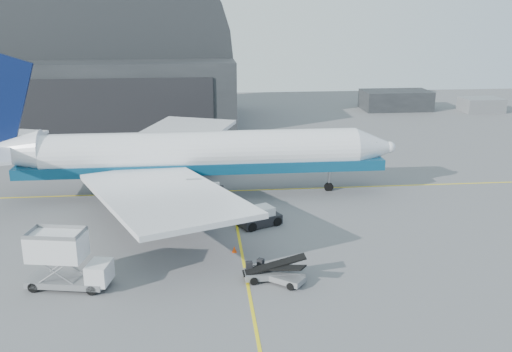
{
  "coord_description": "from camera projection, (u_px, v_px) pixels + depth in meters",
  "views": [
    {
      "loc": [
        -3.41,
        -44.32,
        21.08
      ],
      "look_at": [
        2.15,
        10.87,
        4.5
      ],
      "focal_mm": 40.0,
      "sensor_mm": 36.0,
      "label": 1
    }
  ],
  "objects": [
    {
      "name": "airliner",
      "position": [
        185.0,
        155.0,
        64.78
      ],
      "size": [
        49.39,
        47.89,
        17.33
      ],
      "color": "white",
      "rests_on": "ground"
    },
    {
      "name": "belt_loader_b",
      "position": [
        276.0,
        274.0,
        45.37
      ],
      "size": [
        4.5,
        3.94,
        1.83
      ],
      "rotation": [
        0.0,
        0.0,
        -0.65
      ],
      "color": "slate",
      "rests_on": "ground"
    },
    {
      "name": "catering_truck",
      "position": [
        65.0,
        261.0,
        43.91
      ],
      "size": [
        6.76,
        3.56,
        4.42
      ],
      "rotation": [
        0.0,
        0.0,
        -0.19
      ],
      "color": "slate",
      "rests_on": "ground"
    },
    {
      "name": "distant_bldg_b",
      "position": [
        480.0,
        111.0,
        118.72
      ],
      "size": [
        8.0,
        6.0,
        2.8
      ],
      "primitive_type": "cube",
      "color": "slate",
      "rests_on": "ground"
    },
    {
      "name": "ground",
      "position": [
        244.0,
        263.0,
        48.61
      ],
      "size": [
        200.0,
        200.0,
        0.0
      ],
      "primitive_type": "plane",
      "color": "#565659",
      "rests_on": "ground"
    },
    {
      "name": "distant_bldg_a",
      "position": [
        395.0,
        109.0,
        120.9
      ],
      "size": [
        14.0,
        8.0,
        4.0
      ],
      "primitive_type": "cube",
      "color": "black",
      "rests_on": "ground"
    },
    {
      "name": "belt_loader_a",
      "position": [
        273.0,
        272.0,
        45.68
      ],
      "size": [
        5.11,
        1.9,
        1.94
      ],
      "rotation": [
        0.0,
        0.0,
        0.03
      ],
      "color": "slate",
      "rests_on": "ground"
    },
    {
      "name": "taxi_lines",
      "position": [
        234.0,
        212.0,
        60.68
      ],
      "size": [
        80.0,
        42.12,
        0.02
      ],
      "color": "yellow",
      "rests_on": "ground"
    },
    {
      "name": "pushback_tug",
      "position": [
        260.0,
        218.0,
        57.01
      ],
      "size": [
        4.73,
        3.83,
        1.92
      ],
      "rotation": [
        0.0,
        0.0,
        0.44
      ],
      "color": "black",
      "rests_on": "ground"
    },
    {
      "name": "traffic_cone",
      "position": [
        234.0,
        249.0,
        50.76
      ],
      "size": [
        0.41,
        0.41,
        0.59
      ],
      "color": "#F14407",
      "rests_on": "ground"
    },
    {
      "name": "hangar",
      "position": [
        97.0,
        71.0,
        105.67
      ],
      "size": [
        50.0,
        28.3,
        28.0
      ],
      "color": "black",
      "rests_on": "ground"
    }
  ]
}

